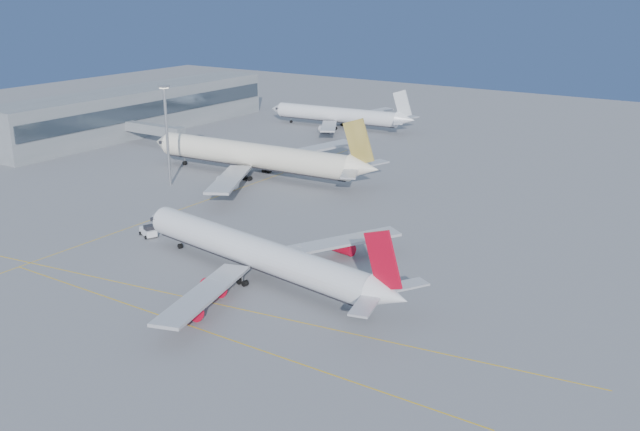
{
  "coord_description": "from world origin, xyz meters",
  "views": [
    {
      "loc": [
        72.19,
        -83.71,
        49.12
      ],
      "look_at": [
        0.82,
        23.59,
        7.0
      ],
      "focal_mm": 40.0,
      "sensor_mm": 36.0,
      "label": 1
    }
  ],
  "objects": [
    {
      "name": "jet_bridge",
      "position": [
        -93.11,
        72.0,
        5.17
      ],
      "size": [
        23.6,
        3.6,
        6.9
      ],
      "color": "gray",
      "rests_on": "ground"
    },
    {
      "name": "taxiway_lines",
      "position": [
        -14.71,
        6.34,
        0.01
      ],
      "size": [
        118.86,
        140.0,
        0.02
      ],
      "color": "#E1AB0C",
      "rests_on": "ground"
    },
    {
      "name": "terminal",
      "position": [
        -114.93,
        85.0,
        7.51
      ],
      "size": [
        18.4,
        110.0,
        15.0
      ],
      "color": "gray",
      "rests_on": "ground"
    },
    {
      "name": "airliner_etihad",
      "position": [
        -43.1,
        60.05,
        5.65
      ],
      "size": [
        71.12,
        65.61,
        18.56
      ],
      "rotation": [
        0.0,
        0.0,
        0.06
      ],
      "color": "#F1E7CD",
      "rests_on": "ground"
    },
    {
      "name": "pushback_tug",
      "position": [
        -32.58,
        10.74,
        1.14
      ],
      "size": [
        4.86,
        3.92,
        2.45
      ],
      "rotation": [
        0.0,
        0.0,
        -0.39
      ],
      "color": "white",
      "rests_on": "ground"
    },
    {
      "name": "airliner_third",
      "position": [
        -60.79,
        128.96,
        4.61
      ],
      "size": [
        56.82,
        52.19,
        15.24
      ],
      "rotation": [
        0.0,
        0.0,
        0.09
      ],
      "color": "white",
      "rests_on": "ground"
    },
    {
      "name": "airliner_virgin",
      "position": [
        0.13,
        5.86,
        4.65
      ],
      "size": [
        62.42,
        55.59,
        15.42
      ],
      "rotation": [
        0.0,
        0.0,
        -0.15
      ],
      "color": "white",
      "rests_on": "ground"
    },
    {
      "name": "light_mast",
      "position": [
        -56.89,
        41.22,
        14.95
      ],
      "size": [
        2.19,
        2.19,
        25.33
      ],
      "color": "gray",
      "rests_on": "ground"
    },
    {
      "name": "ground",
      "position": [
        0.0,
        0.0,
        0.0
      ],
      "size": [
        500.0,
        500.0,
        0.0
      ],
      "primitive_type": "plane",
      "color": "slate",
      "rests_on": "ground"
    }
  ]
}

